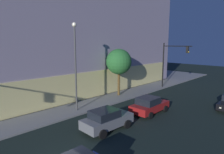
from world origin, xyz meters
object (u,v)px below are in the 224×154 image
object	(u,v)px
modern_building	(55,27)
car_grey	(107,119)
traffic_light_far_corner	(171,58)
street_lamp_sidewalk	(75,57)
sidewalk_tree	(119,62)
car_red	(149,105)

from	to	relation	value
modern_building	car_grey	bearing A→B (deg)	-110.23
traffic_light_far_corner	street_lamp_sidewalk	xyz separation A→B (m)	(-15.84, 1.77, 0.91)
modern_building	sidewalk_tree	bearing A→B (deg)	-84.09
sidewalk_tree	car_grey	bearing A→B (deg)	-143.31
traffic_light_far_corner	sidewalk_tree	xyz separation A→B (m)	(-8.58, 2.66, -0.11)
car_red	traffic_light_far_corner	bearing A→B (deg)	18.41
car_red	street_lamp_sidewalk	bearing A→B (deg)	129.79
sidewalk_tree	car_red	size ratio (longest dim) A/B	1.38
sidewalk_tree	car_red	world-z (taller)	sidewalk_tree
traffic_light_far_corner	street_lamp_sidewalk	distance (m)	15.97
modern_building	car_red	distance (m)	20.88
modern_building	car_grey	world-z (taller)	modern_building
traffic_light_far_corner	sidewalk_tree	bearing A→B (deg)	162.77
sidewalk_tree	car_red	xyz separation A→B (m)	(-2.67, -6.40, -3.62)
sidewalk_tree	car_red	bearing A→B (deg)	-112.63
traffic_light_far_corner	car_red	distance (m)	12.43
traffic_light_far_corner	car_grey	size ratio (longest dim) A/B	1.55
modern_building	traffic_light_far_corner	size ratio (longest dim) A/B	5.06
traffic_light_far_corner	car_red	size ratio (longest dim) A/B	1.55
sidewalk_tree	car_grey	xyz separation A→B (m)	(-8.23, -6.13, -3.59)
car_red	car_grey	bearing A→B (deg)	177.22
modern_building	sidewalk_tree	size ratio (longest dim) A/B	5.68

